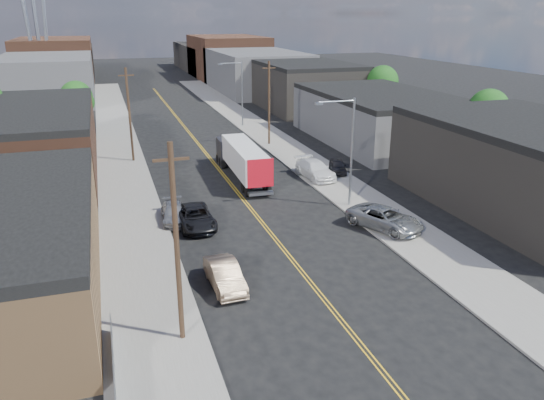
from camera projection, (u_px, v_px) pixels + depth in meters
ground at (187, 130)px, 73.46m from camera, size 260.00×260.00×0.00m
centerline at (208, 156)px, 59.98m from camera, size 0.32×120.00×0.01m
sidewalk_left at (121, 162)px, 57.23m from camera, size 5.00×140.00×0.15m
sidewalk_right at (287, 149)px, 62.68m from camera, size 5.00×140.00×0.15m
warehouse_brown at (31, 140)px, 52.82m from camera, size 12.00×26.00×6.60m
industrial_right_a at (536, 167)px, 42.65m from camera, size 14.00×22.00×7.10m
industrial_right_b at (379, 117)px, 66.18m from camera, size 14.00×24.00×6.10m
industrial_right_c at (305, 85)px, 89.29m from camera, size 14.00×22.00×7.60m
skyline_left_a at (48, 78)px, 97.83m from camera, size 16.00×30.00×8.00m
skyline_right_a at (255, 71)px, 109.31m from camera, size 16.00×30.00×8.00m
skyline_left_b at (55, 61)px, 119.96m from camera, size 16.00×26.00×10.00m
skyline_right_b at (228, 57)px, 131.44m from camera, size 16.00×26.00×10.00m
skyline_left_c at (61, 61)px, 138.43m from camera, size 16.00×40.00×7.00m
skyline_right_c at (212, 57)px, 149.90m from camera, size 16.00×40.00×7.00m
streetlight_near at (348, 144)px, 42.42m from camera, size 3.39×0.25×9.00m
streetlight_far at (239, 89)px, 73.87m from camera, size 3.39×0.25×9.00m
utility_pole_left_near at (177, 244)px, 24.48m from camera, size 1.60×0.26×10.00m
utility_pole_left_far at (130, 115)px, 55.92m from camera, size 1.60×0.26×10.00m
utility_pole_right at (269, 103)px, 63.32m from camera, size 1.60×0.26×10.00m
tree_left_far at (77, 99)px, 69.74m from camera, size 4.35×4.20×6.97m
tree_right_near at (489, 112)px, 58.90m from camera, size 4.60×4.48×7.44m
tree_right_far at (383, 84)px, 80.36m from camera, size 4.85×4.76×7.91m
semi_truck at (241, 158)px, 51.43m from camera, size 2.60×13.59×3.54m
car_left_b at (225, 275)px, 30.97m from camera, size 1.78×4.69×1.53m
car_left_c at (195, 217)px, 39.82m from camera, size 2.60×5.53×1.53m
car_left_d at (174, 213)px, 40.85m from camera, size 2.21×4.77×1.35m
car_right_lot_a at (385, 218)px, 39.04m from camera, size 5.01×6.40×1.62m
car_right_lot_b at (315, 169)px, 51.30m from camera, size 2.78×5.79×1.63m
car_right_lot_c at (338, 166)px, 52.99m from camera, size 2.72×4.16×1.32m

